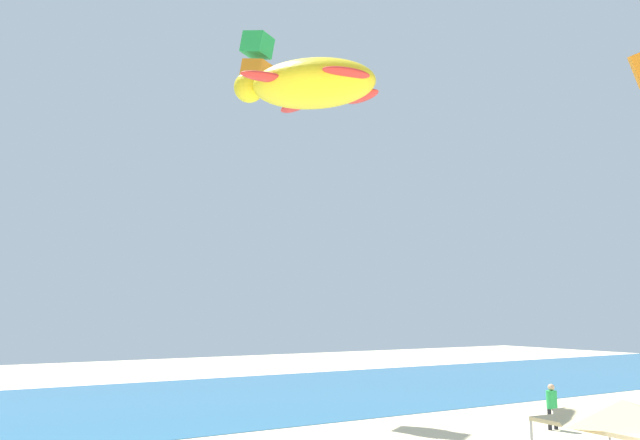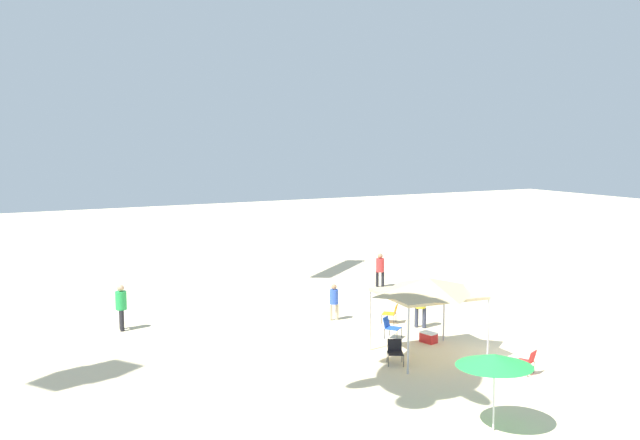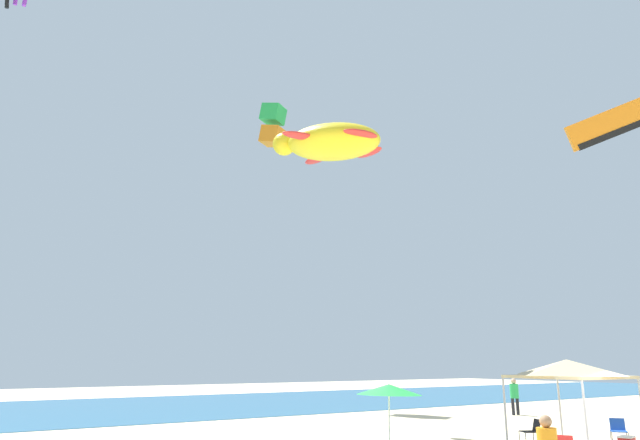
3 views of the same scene
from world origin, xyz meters
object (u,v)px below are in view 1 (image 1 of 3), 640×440
at_px(canopy_tent, 623,413).
at_px(person_by_tent, 552,403).
at_px(kite_turtle_yellow, 311,85).
at_px(kite_box_green, 257,59).

xyz_separation_m(canopy_tent, person_by_tent, (8.56, 8.98, -1.42)).
bearing_deg(person_by_tent, kite_turtle_yellow, 4.96).
xyz_separation_m(canopy_tent, kite_turtle_yellow, (-3.22, 9.30, 10.51)).
bearing_deg(kite_turtle_yellow, canopy_tent, 156.37).
xyz_separation_m(person_by_tent, kite_box_green, (-7.11, 14.55, 18.93)).
xyz_separation_m(kite_box_green, kite_turtle_yellow, (-4.67, -14.23, -6.99)).
relative_size(canopy_tent, kite_turtle_yellow, 0.60).
bearing_deg(kite_box_green, canopy_tent, -126.11).
distance_m(canopy_tent, kite_turtle_yellow, 14.40).
height_order(canopy_tent, kite_box_green, kite_box_green).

